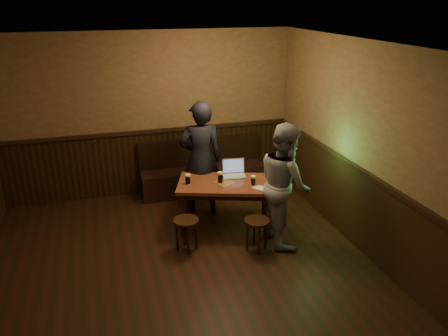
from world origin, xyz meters
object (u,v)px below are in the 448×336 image
at_px(stool_left, 186,226).
at_px(person_suit, 201,159).
at_px(pub_table, 225,188).
at_px(stool_right, 257,226).
at_px(pint_right, 253,180).
at_px(person_grey, 285,184).
at_px(laptop, 234,171).
at_px(pint_left, 188,179).
at_px(pint_mid, 220,177).
at_px(bench, 202,174).

xyz_separation_m(stool_left, person_suit, (0.47, 1.04, 0.55)).
distance_m(pub_table, stool_right, 0.84).
distance_m(stool_left, stool_right, 0.97).
xyz_separation_m(pub_table, pint_right, (0.37, -0.21, 0.17)).
relative_size(pint_right, person_grey, 0.08).
height_order(pub_table, laptop, laptop).
height_order(stool_left, pint_left, pint_left).
relative_size(stool_right, person_suit, 0.25).
distance_m(pint_right, laptop, 0.46).
distance_m(pint_left, pint_mid, 0.48).
bearing_deg(person_grey, laptop, 34.17).
bearing_deg(pint_right, pub_table, 150.24).
distance_m(laptop, person_grey, 0.94).
xyz_separation_m(pint_mid, person_suit, (-0.16, 0.54, 0.11)).
distance_m(pub_table, pint_mid, 0.19).
relative_size(bench, pint_mid, 13.56).
relative_size(bench, pint_left, 14.42).
height_order(pint_right, person_grey, person_grey).
xyz_separation_m(pint_mid, person_grey, (0.75, -0.60, 0.05)).
distance_m(bench, laptop, 1.29).
bearing_deg(person_suit, person_grey, 135.13).
height_order(bench, person_grey, person_grey).
relative_size(stool_right, pint_left, 3.05).
relative_size(stool_left, pint_left, 3.10).
bearing_deg(pint_right, person_suit, 127.64).
distance_m(pint_right, person_suit, 0.98).
bearing_deg(pub_table, pint_right, -11.00).
distance_m(pint_mid, person_suit, 0.57).
bearing_deg(laptop, pint_left, -162.55).
distance_m(stool_left, pint_right, 1.18).
xyz_separation_m(bench, stool_right, (0.23, -2.16, 0.06)).
bearing_deg(pint_left, laptop, 9.45).
xyz_separation_m(stool_left, pint_left, (0.16, 0.58, 0.43)).
bearing_deg(stool_right, pint_mid, 110.42).
bearing_deg(stool_left, pint_left, 74.44).
height_order(stool_right, pint_right, pint_right).
bearing_deg(pint_left, bench, 67.66).
bearing_deg(pint_left, person_grey, -29.03).
relative_size(pint_right, laptop, 0.38).
relative_size(bench, stool_left, 4.65).
relative_size(bench, person_suit, 1.19).
xyz_separation_m(pub_table, person_grey, (0.69, -0.58, 0.23)).
relative_size(stool_left, laptop, 1.24).
bearing_deg(stool_left, stool_right, -16.55).
height_order(person_suit, person_grey, person_suit).
xyz_separation_m(pint_right, person_grey, (0.32, -0.37, 0.06)).
relative_size(person_suit, person_grey, 1.06).
distance_m(bench, person_grey, 2.17).
relative_size(stool_left, pint_right, 3.27).
bearing_deg(stool_right, pint_right, 75.76).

